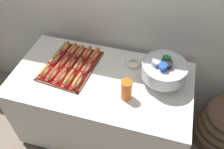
{
  "coord_description": "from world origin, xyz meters",
  "views": [
    {
      "loc": [
        0.44,
        -1.23,
        2.2
      ],
      "look_at": [
        0.08,
        0.05,
        0.8
      ],
      "focal_mm": 37.26,
      "sensor_mm": 36.0,
      "label": 1
    }
  ],
  "objects_px": {
    "hot_dog_7": "(70,63)",
    "punch_bowl": "(164,70)",
    "hot_dog_3": "(69,79)",
    "hot_dog_14": "(94,55)",
    "donut": "(133,63)",
    "hot_dog_5": "(55,59)",
    "hot_dog_12": "(79,52)",
    "hot_dog_10": "(65,48)",
    "hot_dog_9": "(86,68)",
    "hot_dog_4": "(77,81)",
    "serving_tray": "(71,66)",
    "hot_dog_6": "(63,61)",
    "hot_dog_13": "(87,53)",
    "hot_dog_0": "(45,71)",
    "hot_dog_2": "(61,76)",
    "hot_dog_8": "(78,65)",
    "hot_dog_1": "(53,74)",
    "cup_stack": "(126,90)",
    "hot_dog_11": "(72,50)",
    "buffet_table": "(102,105)",
    "floor_vase": "(223,126)"
  },
  "relations": [
    {
      "from": "hot_dog_5",
      "to": "hot_dog_11",
      "type": "xyz_separation_m",
      "value": [
        0.09,
        0.16,
        -0.0
      ]
    },
    {
      "from": "hot_dog_1",
      "to": "hot_dog_2",
      "type": "bearing_deg",
      "value": -5.51
    },
    {
      "from": "hot_dog_11",
      "to": "punch_bowl",
      "type": "bearing_deg",
      "value": -9.53
    },
    {
      "from": "hot_dog_3",
      "to": "hot_dog_14",
      "type": "bearing_deg",
      "value": 71.68
    },
    {
      "from": "hot_dog_0",
      "to": "hot_dog_1",
      "type": "bearing_deg",
      "value": -5.51
    },
    {
      "from": "hot_dog_1",
      "to": "hot_dog_12",
      "type": "distance_m",
      "value": 0.34
    },
    {
      "from": "hot_dog_5",
      "to": "hot_dog_10",
      "type": "height_order",
      "value": "hot_dog_5"
    },
    {
      "from": "hot_dog_6",
      "to": "donut",
      "type": "xyz_separation_m",
      "value": [
        0.59,
        0.17,
        -0.02
      ]
    },
    {
      "from": "hot_dog_8",
      "to": "hot_dog_1",
      "type": "bearing_deg",
      "value": -137.79
    },
    {
      "from": "hot_dog_10",
      "to": "hot_dog_11",
      "type": "xyz_separation_m",
      "value": [
        0.07,
        -0.01,
        -0.0
      ]
    },
    {
      "from": "hot_dog_7",
      "to": "donut",
      "type": "height_order",
      "value": "hot_dog_7"
    },
    {
      "from": "hot_dog_11",
      "to": "hot_dog_13",
      "type": "height_order",
      "value": "hot_dog_13"
    },
    {
      "from": "hot_dog_10",
      "to": "cup_stack",
      "type": "relative_size",
      "value": 0.91
    },
    {
      "from": "hot_dog_13",
      "to": "cup_stack",
      "type": "xyz_separation_m",
      "value": [
        0.45,
        -0.36,
        0.05
      ]
    },
    {
      "from": "hot_dog_10",
      "to": "donut",
      "type": "bearing_deg",
      "value": -0.52
    },
    {
      "from": "hot_dog_3",
      "to": "donut",
      "type": "relative_size",
      "value": 1.36
    },
    {
      "from": "hot_dog_6",
      "to": "hot_dog_10",
      "type": "bearing_deg",
      "value": 108.93
    },
    {
      "from": "hot_dog_0",
      "to": "cup_stack",
      "type": "bearing_deg",
      "value": -4.0
    },
    {
      "from": "hot_dog_3",
      "to": "hot_dog_7",
      "type": "distance_m",
      "value": 0.18
    },
    {
      "from": "hot_dog_12",
      "to": "donut",
      "type": "relative_size",
      "value": 1.24
    },
    {
      "from": "hot_dog_9",
      "to": "hot_dog_5",
      "type": "bearing_deg",
      "value": 174.49
    },
    {
      "from": "hot_dog_7",
      "to": "hot_dog_4",
      "type": "bearing_deg",
      "value": -53.24
    },
    {
      "from": "hot_dog_12",
      "to": "hot_dog_7",
      "type": "bearing_deg",
      "value": -95.51
    },
    {
      "from": "hot_dog_13",
      "to": "cup_stack",
      "type": "relative_size",
      "value": 0.97
    },
    {
      "from": "hot_dog_2",
      "to": "hot_dog_8",
      "type": "height_order",
      "value": "hot_dog_8"
    },
    {
      "from": "serving_tray",
      "to": "hot_dog_2",
      "type": "height_order",
      "value": "hot_dog_2"
    },
    {
      "from": "hot_dog_10",
      "to": "hot_dog_9",
      "type": "bearing_deg",
      "value": -34.32
    },
    {
      "from": "hot_dog_8",
      "to": "donut",
      "type": "distance_m",
      "value": 0.48
    },
    {
      "from": "serving_tray",
      "to": "hot_dog_13",
      "type": "distance_m",
      "value": 0.18
    },
    {
      "from": "hot_dog_0",
      "to": "hot_dog_11",
      "type": "bearing_deg",
      "value": 71.68
    },
    {
      "from": "hot_dog_8",
      "to": "hot_dog_9",
      "type": "bearing_deg",
      "value": -5.51
    },
    {
      "from": "hot_dog_3",
      "to": "hot_dog_6",
      "type": "distance_m",
      "value": 0.22
    },
    {
      "from": "hot_dog_9",
      "to": "cup_stack",
      "type": "xyz_separation_m",
      "value": [
        0.39,
        -0.18,
        0.05
      ]
    },
    {
      "from": "hot_dog_4",
      "to": "hot_dog_12",
      "type": "height_order",
      "value": "hot_dog_4"
    },
    {
      "from": "serving_tray",
      "to": "hot_dog_10",
      "type": "relative_size",
      "value": 3.52
    },
    {
      "from": "hot_dog_13",
      "to": "hot_dog_0",
      "type": "bearing_deg",
      "value": -129.8
    },
    {
      "from": "hot_dog_12",
      "to": "hot_dog_14",
      "type": "relative_size",
      "value": 0.92
    },
    {
      "from": "donut",
      "to": "hot_dog_5",
      "type": "bearing_deg",
      "value": -166.65
    },
    {
      "from": "hot_dog_0",
      "to": "hot_dog_10",
      "type": "distance_m",
      "value": 0.33
    },
    {
      "from": "floor_vase",
      "to": "punch_bowl",
      "type": "relative_size",
      "value": 2.78
    },
    {
      "from": "hot_dog_7",
      "to": "punch_bowl",
      "type": "distance_m",
      "value": 0.79
    },
    {
      "from": "hot_dog_2",
      "to": "hot_dog_11",
      "type": "bearing_deg",
      "value": 97.29
    },
    {
      "from": "hot_dog_11",
      "to": "hot_dog_4",
      "type": "bearing_deg",
      "value": -61.23
    },
    {
      "from": "hot_dog_1",
      "to": "hot_dog_14",
      "type": "height_order",
      "value": "same"
    },
    {
      "from": "hot_dog_8",
      "to": "cup_stack",
      "type": "height_order",
      "value": "cup_stack"
    },
    {
      "from": "hot_dog_2",
      "to": "hot_dog_9",
      "type": "height_order",
      "value": "hot_dog_9"
    },
    {
      "from": "hot_dog_4",
      "to": "hot_dog_14",
      "type": "height_order",
      "value": "hot_dog_14"
    },
    {
      "from": "serving_tray",
      "to": "cup_stack",
      "type": "height_order",
      "value": "cup_stack"
    },
    {
      "from": "hot_dog_5",
      "to": "donut",
      "type": "height_order",
      "value": "hot_dog_5"
    },
    {
      "from": "buffet_table",
      "to": "hot_dog_7",
      "type": "xyz_separation_m",
      "value": [
        -0.3,
        0.06,
        0.41
      ]
    }
  ]
}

